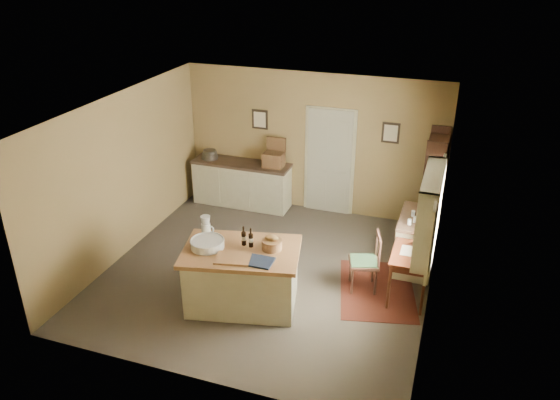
{
  "coord_description": "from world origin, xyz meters",
  "views": [
    {
      "loc": [
        2.6,
        -6.96,
        4.82
      ],
      "look_at": [
        0.1,
        0.33,
        1.15
      ],
      "focal_mm": 35.0,
      "sensor_mm": 36.0,
      "label": 1
    }
  ],
  "objects_px": {
    "right_cabinet": "(416,242)",
    "desk_chair": "(364,262)",
    "sideboard": "(242,182)",
    "shelving_unit": "(435,188)",
    "writing_desk": "(411,257)",
    "work_island": "(241,275)"
  },
  "relations": [
    {
      "from": "sideboard",
      "to": "writing_desk",
      "type": "distance_m",
      "value": 4.13
    },
    {
      "from": "sideboard",
      "to": "shelving_unit",
      "type": "relative_size",
      "value": 1.0
    },
    {
      "from": "work_island",
      "to": "shelving_unit",
      "type": "relative_size",
      "value": 0.93
    },
    {
      "from": "desk_chair",
      "to": "shelving_unit",
      "type": "bearing_deg",
      "value": 50.54
    },
    {
      "from": "sideboard",
      "to": "shelving_unit",
      "type": "distance_m",
      "value": 3.73
    },
    {
      "from": "writing_desk",
      "to": "desk_chair",
      "type": "distance_m",
      "value": 0.71
    },
    {
      "from": "writing_desk",
      "to": "right_cabinet",
      "type": "height_order",
      "value": "right_cabinet"
    },
    {
      "from": "desk_chair",
      "to": "shelving_unit",
      "type": "xyz_separation_m",
      "value": [
        0.83,
        1.95,
        0.52
      ]
    },
    {
      "from": "writing_desk",
      "to": "right_cabinet",
      "type": "xyz_separation_m",
      "value": [
        -0.0,
        0.88,
        -0.21
      ]
    },
    {
      "from": "writing_desk",
      "to": "right_cabinet",
      "type": "distance_m",
      "value": 0.9
    },
    {
      "from": "desk_chair",
      "to": "right_cabinet",
      "type": "bearing_deg",
      "value": 36.59
    },
    {
      "from": "work_island",
      "to": "right_cabinet",
      "type": "distance_m",
      "value": 2.93
    },
    {
      "from": "writing_desk",
      "to": "shelving_unit",
      "type": "height_order",
      "value": "shelving_unit"
    },
    {
      "from": "right_cabinet",
      "to": "shelving_unit",
      "type": "relative_size",
      "value": 0.54
    },
    {
      "from": "writing_desk",
      "to": "shelving_unit",
      "type": "bearing_deg",
      "value": 85.5
    },
    {
      "from": "writing_desk",
      "to": "shelving_unit",
      "type": "relative_size",
      "value": 0.46
    },
    {
      "from": "work_island",
      "to": "writing_desk",
      "type": "distance_m",
      "value": 2.48
    },
    {
      "from": "right_cabinet",
      "to": "desk_chair",
      "type": "bearing_deg",
      "value": -127.05
    },
    {
      "from": "work_island",
      "to": "right_cabinet",
      "type": "bearing_deg",
      "value": 26.86
    },
    {
      "from": "sideboard",
      "to": "shelving_unit",
      "type": "height_order",
      "value": "shelving_unit"
    },
    {
      "from": "right_cabinet",
      "to": "shelving_unit",
      "type": "distance_m",
      "value": 1.18
    },
    {
      "from": "sideboard",
      "to": "writing_desk",
      "type": "xyz_separation_m",
      "value": [
        3.54,
        -2.12,
        0.19
      ]
    }
  ]
}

